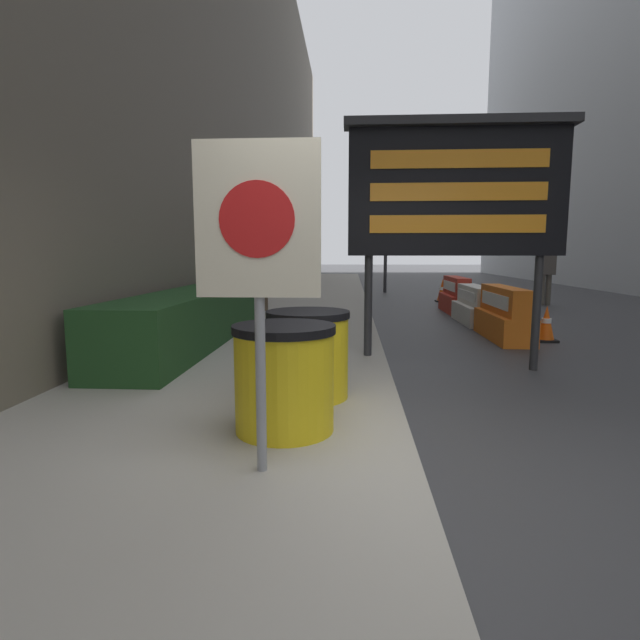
# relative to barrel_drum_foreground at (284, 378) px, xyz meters

# --- Properties ---
(ground_plane) EXTENTS (120.00, 120.00, 0.00)m
(ground_plane) POSITION_rel_barrel_drum_foreground_xyz_m (0.92, -0.49, -0.55)
(ground_plane) COLOR #38383A
(sidewalk_left) EXTENTS (3.30, 56.00, 0.16)m
(sidewalk_left) POSITION_rel_barrel_drum_foreground_xyz_m (-0.73, -0.49, -0.47)
(sidewalk_left) COLOR #A39E93
(sidewalk_left) RESTS_ON ground_plane
(building_left_facade) EXTENTS (0.40, 50.40, 14.08)m
(building_left_facade) POSITION_rel_barrel_drum_foreground_xyz_m (-2.58, 9.31, 6.49)
(building_left_facade) COLOR #706656
(building_left_facade) RESTS_ON ground_plane
(hedge_strip) EXTENTS (0.90, 5.43, 0.76)m
(hedge_strip) POSITION_rel_barrel_drum_foreground_xyz_m (-1.78, 3.71, -0.01)
(hedge_strip) COLOR #1E421E
(hedge_strip) RESTS_ON sidewalk_left
(bare_tree) EXTENTS (1.78, 1.80, 3.04)m
(bare_tree) POSITION_rel_barrel_drum_foreground_xyz_m (-1.54, 7.65, 1.07)
(bare_tree) COLOR #4C3D2D
(bare_tree) RESTS_ON sidewalk_left
(barrel_drum_foreground) EXTENTS (0.75, 0.75, 0.78)m
(barrel_drum_foreground) POSITION_rel_barrel_drum_foreground_xyz_m (0.00, 0.00, 0.00)
(barrel_drum_foreground) COLOR yellow
(barrel_drum_foreground) RESTS_ON sidewalk_left
(barrel_drum_middle) EXTENTS (0.75, 0.75, 0.78)m
(barrel_drum_middle) POSITION_rel_barrel_drum_foreground_xyz_m (0.10, 0.86, 0.00)
(barrel_drum_middle) COLOR yellow
(barrel_drum_middle) RESTS_ON sidewalk_left
(warning_sign) EXTENTS (0.71, 0.08, 1.91)m
(warning_sign) POSITION_rel_barrel_drum_foreground_xyz_m (-0.05, -0.70, 0.96)
(warning_sign) COLOR gray
(warning_sign) RESTS_ON sidewalk_left
(message_board) EXTENTS (2.71, 0.36, 3.02)m
(message_board) POSITION_rel_barrel_drum_foreground_xyz_m (1.73, 2.74, 1.65)
(message_board) COLOR #28282B
(message_board) RESTS_ON ground_plane
(jersey_barrier_orange_near) EXTENTS (0.54, 1.85, 0.89)m
(jersey_barrier_orange_near) POSITION_rel_barrel_drum_foreground_xyz_m (3.07, 5.02, -0.16)
(jersey_barrier_orange_near) COLOR orange
(jersey_barrier_orange_near) RESTS_ON ground_plane
(jersey_barrier_white) EXTENTS (0.61, 1.78, 0.77)m
(jersey_barrier_white) POSITION_rel_barrel_drum_foreground_xyz_m (3.07, 7.00, -0.21)
(jersey_barrier_white) COLOR silver
(jersey_barrier_white) RESTS_ON ground_plane
(jersey_barrier_red_striped) EXTENTS (0.55, 1.71, 0.87)m
(jersey_barrier_red_striped) POSITION_rel_barrel_drum_foreground_xyz_m (3.07, 8.90, -0.17)
(jersey_barrier_red_striped) COLOR red
(jersey_barrier_red_striped) RESTS_ON ground_plane
(traffic_cone_near) EXTENTS (0.39, 0.39, 0.69)m
(traffic_cone_near) POSITION_rel_barrel_drum_foreground_xyz_m (3.22, 11.56, -0.21)
(traffic_cone_near) COLOR black
(traffic_cone_near) RESTS_ON ground_plane
(traffic_cone_mid) EXTENTS (0.34, 0.34, 0.60)m
(traffic_cone_mid) POSITION_rel_barrel_drum_foreground_xyz_m (3.70, 4.83, -0.26)
(traffic_cone_mid) COLOR black
(traffic_cone_mid) RESTS_ON ground_plane
(traffic_light_near_curb) EXTENTS (0.28, 0.44, 3.94)m
(traffic_light_near_curb) POSITION_rel_barrel_drum_foreground_xyz_m (1.74, 14.93, 2.30)
(traffic_light_near_curb) COLOR #2D2D30
(traffic_light_near_curb) RESTS_ON ground_plane
(pedestrian_worker) EXTENTS (0.53, 0.41, 1.77)m
(pedestrian_worker) POSITION_rel_barrel_drum_foreground_xyz_m (5.89, 10.72, 0.49)
(pedestrian_worker) COLOR #514C42
(pedestrian_worker) RESTS_ON ground_plane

